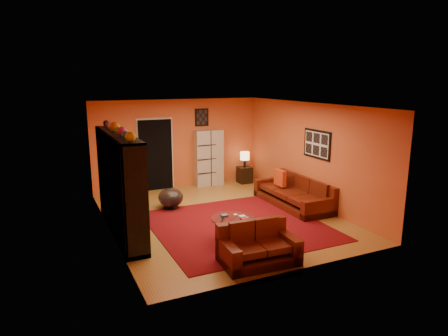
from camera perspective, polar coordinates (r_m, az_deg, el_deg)
name	(u,v)px	position (r m, az deg, el deg)	size (l,w,h in m)	color
floor	(220,217)	(9.45, -0.54, -6.95)	(6.00, 6.00, 0.00)	olive
ceiling	(220,105)	(8.93, -0.58, 8.99)	(6.00, 6.00, 0.00)	white
wall_back	(178,144)	(11.85, -6.56, 3.46)	(6.00, 6.00, 0.00)	#D25C2E
wall_front	(297,197)	(6.57, 10.33, -4.05)	(6.00, 6.00, 0.00)	#D25C2E
wall_left	(108,173)	(8.41, -16.27, -0.70)	(6.00, 6.00, 0.00)	#D25C2E
wall_right	(310,154)	(10.37, 12.14, 1.96)	(6.00, 6.00, 0.00)	#D25C2E
rug	(237,225)	(8.90, 1.93, -8.18)	(3.60, 3.60, 0.01)	#560910
doorway	(156,155)	(11.67, -9.73, 1.82)	(0.95, 0.10, 2.04)	black
wall_art_right	(317,144)	(10.07, 13.15, 3.34)	(0.03, 1.00, 0.70)	black
wall_art_back	(202,117)	(12.00, -3.20, 7.24)	(0.42, 0.03, 0.52)	black
entertainment_unit	(120,184)	(8.50, -14.68, -2.20)	(0.45, 3.00, 2.10)	black
tv	(122,185)	(8.57, -14.39, -2.37)	(0.13, 0.99, 0.57)	black
sofa	(296,194)	(10.40, 10.24, -3.68)	(1.00, 2.40, 0.85)	#471209
loveseat	(257,246)	(7.17, 4.71, -11.05)	(1.37, 0.88, 0.85)	#471209
throw_pillow	(280,178)	(10.58, 8.01, -1.38)	(0.12, 0.42, 0.42)	red
coffee_table	(234,220)	(8.01, 1.37, -7.47)	(0.91, 0.91, 0.45)	silver
storage_cabinet	(209,158)	(12.06, -2.20, 1.47)	(0.84, 0.37, 1.68)	beige
bowl_chair	(171,198)	(10.04, -7.61, -4.23)	(0.62, 0.62, 0.51)	black
side_table	(245,175)	(12.44, 2.96, -0.97)	(0.40, 0.40, 0.50)	black
table_lamp	(245,156)	(12.32, 2.99, 1.67)	(0.28, 0.28, 0.47)	black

